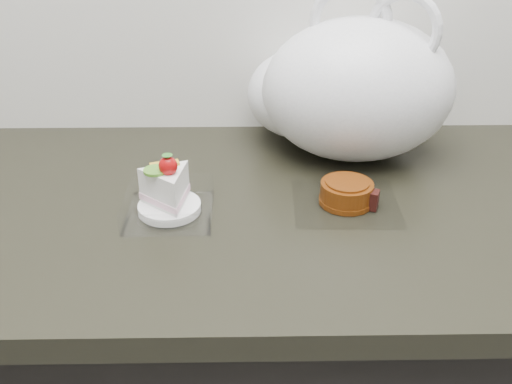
{
  "coord_description": "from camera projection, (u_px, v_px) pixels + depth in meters",
  "views": [
    {
      "loc": [
        -0.02,
        0.88,
        1.37
      ],
      "look_at": [
        -0.01,
        1.64,
        0.94
      ],
      "focal_mm": 40.0,
      "sensor_mm": 36.0,
      "label": 1
    }
  ],
  "objects": [
    {
      "name": "cake_tray",
      "position": [
        169.0,
        198.0,
        0.89
      ],
      "size": [
        0.14,
        0.14,
        0.11
      ],
      "rotation": [
        0.0,
        0.0,
        0.01
      ],
      "color": "white",
      "rests_on": "counter"
    },
    {
      "name": "mooncake_wrap",
      "position": [
        347.0,
        195.0,
        0.92
      ],
      "size": [
        0.17,
        0.16,
        0.04
      ],
      "rotation": [
        0.0,
        0.0,
        0.14
      ],
      "color": "white",
      "rests_on": "counter"
    },
    {
      "name": "plastic_bag",
      "position": [
        346.0,
        90.0,
        1.04
      ],
      "size": [
        0.43,
        0.37,
        0.32
      ],
      "rotation": [
        0.0,
        0.0,
        -0.35
      ],
      "color": "white",
      "rests_on": "counter"
    }
  ]
}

